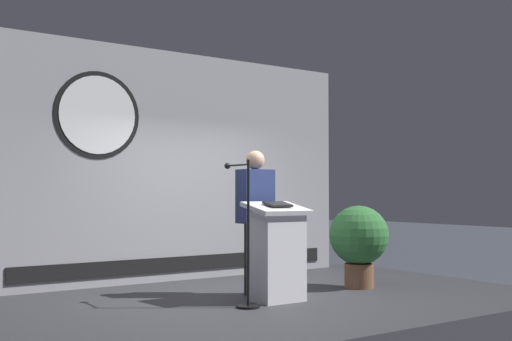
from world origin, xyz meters
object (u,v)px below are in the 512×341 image
(podium, at_px, (277,252))
(microphone_stand, at_px, (245,254))
(potted_plant, at_px, (359,239))
(speaker_person, at_px, (255,221))

(podium, bearing_deg, microphone_stand, -168.78)
(podium, xyz_separation_m, potted_plant, (1.41, 0.20, 0.08))
(microphone_stand, bearing_deg, speaker_person, 48.07)
(podium, relative_size, speaker_person, 0.65)
(podium, bearing_deg, potted_plant, 8.04)
(microphone_stand, xyz_separation_m, potted_plant, (1.88, 0.29, 0.06))
(podium, distance_m, potted_plant, 1.43)
(potted_plant, bearing_deg, podium, -171.96)
(podium, distance_m, microphone_stand, 0.48)
(microphone_stand, relative_size, potted_plant, 1.49)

